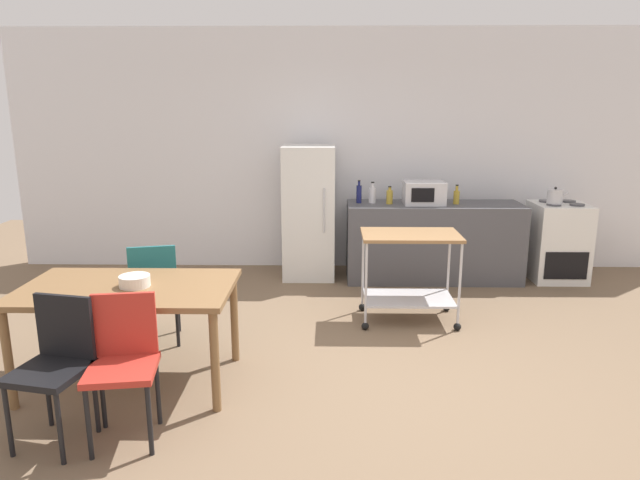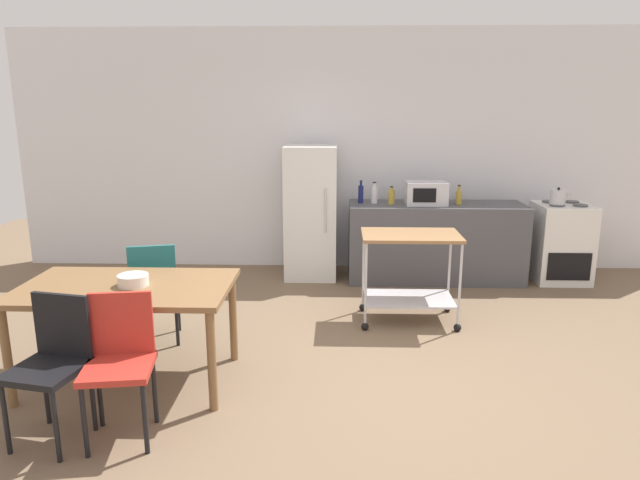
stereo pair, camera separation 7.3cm
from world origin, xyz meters
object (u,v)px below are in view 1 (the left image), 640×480
at_px(chair_teal, 155,286).
at_px(microwave, 424,193).
at_px(refrigerator, 309,212).
at_px(bottle_wine, 372,194).
at_px(chair_black, 55,360).
at_px(kettle, 555,196).
at_px(dining_table, 128,296).
at_px(bottle_olive_oil, 456,197).
at_px(fruit_bowl, 135,281).
at_px(bottle_soda, 390,197).
at_px(chair_red, 123,358).
at_px(stove_oven, 557,242).
at_px(bottle_sparkling_water, 359,194).
at_px(kitchen_cart, 410,262).

height_order(chair_teal, microwave, microwave).
relative_size(refrigerator, bottle_wine, 6.34).
bearing_deg(chair_black, kettle, 49.81).
height_order(dining_table, bottle_olive_oil, bottle_olive_oil).
relative_size(bottle_wine, fruit_bowl, 1.13).
bearing_deg(microwave, bottle_soda, 178.72).
distance_m(bottle_wine, bottle_soda, 0.20).
xyz_separation_m(chair_teal, microwave, (2.55, 1.89, 0.51)).
distance_m(chair_teal, bottle_olive_oil, 3.52).
height_order(bottle_soda, microwave, microwave).
height_order(refrigerator, kettle, refrigerator).
relative_size(chair_red, refrigerator, 0.57).
height_order(microwave, bottle_olive_oil, microwave).
bearing_deg(microwave, bottle_wine, 173.54).
xyz_separation_m(stove_oven, bottle_soda, (-1.97, -0.04, 0.53)).
distance_m(stove_oven, bottle_olive_oil, 1.32).
bearing_deg(stove_oven, chair_black, -141.92).
relative_size(chair_teal, fruit_bowl, 4.11).
xyz_separation_m(dining_table, bottle_soda, (2.13, 2.60, 0.31)).
relative_size(refrigerator, bottle_soda, 7.60).
relative_size(bottle_sparkling_water, fruit_bowl, 1.21).
xyz_separation_m(chair_red, bottle_wine, (1.74, 3.34, 0.48)).
xyz_separation_m(stove_oven, fruit_bowl, (-4.04, -2.65, 0.34)).
distance_m(microwave, bottle_olive_oil, 0.38).
bearing_deg(chair_black, kitchen_cart, 51.91).
bearing_deg(microwave, chair_red, -125.25).
relative_size(stove_oven, bottle_olive_oil, 4.16).
xyz_separation_m(chair_red, microwave, (2.32, 3.28, 0.51)).
bearing_deg(dining_table, bottle_sparkling_water, 56.20).
height_order(kitchen_cart, microwave, microwave).
distance_m(chair_black, bottle_olive_oil, 4.57).
relative_size(chair_teal, microwave, 1.93).
bearing_deg(bottle_olive_oil, bottle_sparkling_water, 177.18).
distance_m(chair_teal, microwave, 3.21).
bearing_deg(chair_red, refrigerator, 65.09).
xyz_separation_m(stove_oven, bottle_sparkling_water, (-2.32, 0.02, 0.56)).
distance_m(chair_teal, bottle_wine, 2.81).
distance_m(chair_red, fruit_bowl, 0.74).
xyz_separation_m(chair_black, chair_teal, (0.17, 1.43, 0.00)).
relative_size(chair_black, kitchen_cart, 0.98).
bearing_deg(dining_table, refrigerator, 66.17).
distance_m(stove_oven, microwave, 1.69).
bearing_deg(chair_black, bottle_olive_oil, 58.97).
bearing_deg(bottle_soda, kitchen_cart, -87.17).
height_order(chair_red, microwave, microwave).
xyz_separation_m(chair_red, refrigerator, (1.00, 3.41, 0.26)).
bearing_deg(stove_oven, kettle, -140.33).
xyz_separation_m(chair_teal, bottle_wine, (1.97, 1.95, 0.48)).
bearing_deg(chair_black, stove_oven, 49.85).
relative_size(chair_black, bottle_soda, 4.37).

